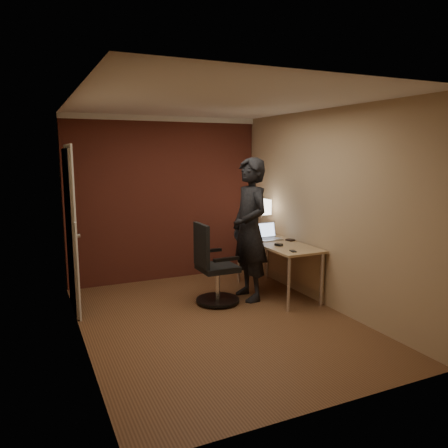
# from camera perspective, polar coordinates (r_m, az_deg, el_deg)

# --- Properties ---
(room) EXTENTS (4.00, 4.00, 4.00)m
(room) POSITION_cam_1_polar(r_m,az_deg,el_deg) (6.29, -8.97, 3.81)
(room) COLOR brown
(room) RESTS_ON ground
(desk) EXTENTS (0.60, 1.50, 0.73)m
(desk) POSITION_cam_1_polar(r_m,az_deg,el_deg) (6.17, 7.52, -3.49)
(desk) COLOR tan
(desk) RESTS_ON ground
(desk_lamp) EXTENTS (0.22, 0.22, 0.54)m
(desk_lamp) POSITION_cam_1_polar(r_m,az_deg,el_deg) (6.57, 4.91, 2.17)
(desk_lamp) COLOR silver
(desk_lamp) RESTS_ON desk
(laptop) EXTENTS (0.34, 0.28, 0.23)m
(laptop) POSITION_cam_1_polar(r_m,az_deg,el_deg) (6.30, 5.73, -1.40)
(laptop) COLOR silver
(laptop) RESTS_ON desk
(mouse) EXTENTS (0.09, 0.11, 0.03)m
(mouse) POSITION_cam_1_polar(r_m,az_deg,el_deg) (5.87, 7.16, -2.69)
(mouse) COLOR black
(mouse) RESTS_ON desk
(phone) EXTENTS (0.08, 0.13, 0.01)m
(phone) POSITION_cam_1_polar(r_m,az_deg,el_deg) (5.57, 9.01, -3.51)
(phone) COLOR black
(phone) RESTS_ON desk
(wallet) EXTENTS (0.11, 0.13, 0.02)m
(wallet) POSITION_cam_1_polar(r_m,az_deg,el_deg) (6.23, 8.65, -2.08)
(wallet) COLOR black
(wallet) RESTS_ON desk
(office_chair) EXTENTS (0.57, 0.58, 1.05)m
(office_chair) POSITION_cam_1_polar(r_m,az_deg,el_deg) (5.69, -1.46, -5.94)
(office_chair) COLOR black
(office_chair) RESTS_ON ground
(person) EXTENTS (0.46, 0.70, 1.90)m
(person) POSITION_cam_1_polar(r_m,az_deg,el_deg) (5.81, 3.39, -0.72)
(person) COLOR black
(person) RESTS_ON ground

